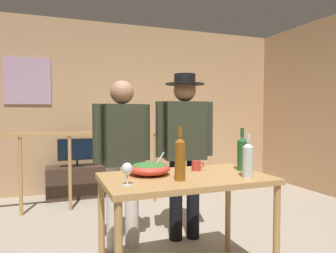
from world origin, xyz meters
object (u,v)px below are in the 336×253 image
at_px(wine_bottle_clear, 248,159).
at_px(person_standing_left, 122,151).
at_px(person_standing_right, 185,141).
at_px(serving_table, 185,188).
at_px(salad_bowl, 149,168).
at_px(wine_glass, 127,170).
at_px(wine_bottle_green, 242,153).
at_px(wine_bottle_amber, 180,158).
at_px(tv_console, 77,181).
at_px(mug_red, 196,166).
at_px(stair_railing, 110,157).
at_px(framed_picture, 28,81).
at_px(flat_screen_tv, 77,150).

xyz_separation_m(wine_bottle_clear, person_standing_left, (-0.72, 0.95, -0.02)).
height_order(wine_bottle_clear, person_standing_right, person_standing_right).
height_order(serving_table, salad_bowl, salad_bowl).
bearing_deg(wine_glass, person_standing_right, 48.00).
xyz_separation_m(salad_bowl, wine_bottle_green, (0.77, -0.08, 0.09)).
xyz_separation_m(salad_bowl, wine_bottle_amber, (0.14, -0.26, 0.10)).
bearing_deg(salad_bowl, tv_console, 97.13).
relative_size(wine_bottle_amber, wine_bottle_green, 1.09).
relative_size(wine_bottle_green, mug_red, 3.19).
bearing_deg(salad_bowl, wine_glass, -130.77).
height_order(serving_table, person_standing_right, person_standing_right).
bearing_deg(stair_railing, framed_picture, 138.34).
xyz_separation_m(wine_glass, wine_bottle_clear, (0.88, -0.07, 0.03)).
bearing_deg(mug_red, tv_console, 105.97).
height_order(stair_railing, salad_bowl, stair_railing).
bearing_deg(flat_screen_tv, person_standing_left, -82.72).
bearing_deg(salad_bowl, person_standing_right, 47.45).
distance_m(flat_screen_tv, wine_bottle_clear, 3.09).
xyz_separation_m(flat_screen_tv, person_standing_left, (0.25, -1.98, 0.20)).
height_order(framed_picture, wine_bottle_green, framed_picture).
bearing_deg(wine_bottle_green, mug_red, 161.42).
bearing_deg(salad_bowl, person_standing_left, 97.01).
distance_m(mug_red, person_standing_left, 0.75).
bearing_deg(wine_bottle_green, person_standing_left, 140.63).
xyz_separation_m(wine_bottle_amber, person_standing_left, (-0.22, 0.86, -0.04)).
bearing_deg(wine_bottle_clear, wine_bottle_amber, 170.77).
distance_m(tv_console, mug_red, 2.76).
bearing_deg(flat_screen_tv, wine_bottle_amber, -80.60).
distance_m(framed_picture, mug_red, 3.33).
relative_size(salad_bowl, wine_bottle_clear, 0.98).
bearing_deg(stair_railing, wine_bottle_amber, -87.50).
bearing_deg(tv_console, framed_picture, 156.86).
height_order(framed_picture, tv_console, framed_picture).
xyz_separation_m(tv_console, wine_bottle_amber, (0.47, -2.88, 0.73)).
distance_m(framed_picture, flat_screen_tv, 1.28).
xyz_separation_m(person_standing_left, person_standing_right, (0.63, -0.00, 0.07)).
relative_size(tv_console, wine_glass, 6.03).
bearing_deg(salad_bowl, serving_table, -27.63).
xyz_separation_m(salad_bowl, mug_red, (0.41, 0.04, -0.01)).
distance_m(salad_bowl, person_standing_left, 0.61).
xyz_separation_m(stair_railing, mug_red, (0.37, -1.94, 0.17)).
height_order(salad_bowl, person_standing_left, person_standing_left).
xyz_separation_m(flat_screen_tv, salad_bowl, (0.33, -2.59, 0.14)).
distance_m(wine_glass, person_standing_right, 1.19).
relative_size(person_standing_left, person_standing_right, 0.95).
bearing_deg(flat_screen_tv, wine_bottle_green, -67.74).
bearing_deg(person_standing_right, salad_bowl, 54.33).
bearing_deg(wine_glass, wine_bottle_clear, -4.29).
distance_m(tv_console, person_standing_right, 2.32).
distance_m(wine_glass, wine_bottle_amber, 0.38).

